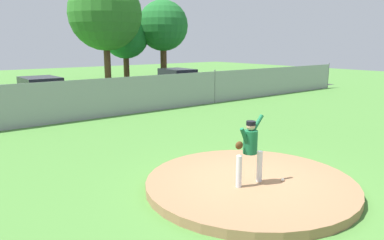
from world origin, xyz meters
The scene contains 11 objects.
ground_plane centered at (0.00, 6.00, 0.00)m, with size 80.00×80.00×0.00m, color #4C8438.
asphalt_strip centered at (0.00, 14.50, 0.00)m, with size 44.00×7.00×0.01m, color #2B2B2D.
pitchers_mound centered at (0.00, 0.00, 0.10)m, with size 4.94×4.94×0.21m, color #99704C.
pitcher_youth centered at (-0.24, -0.17, 1.12)m, with size 0.78×0.32×1.60m.
baseball centered at (0.53, -0.53, 0.24)m, with size 0.07×0.07×0.07m, color white.
chainlink_fence centered at (0.00, 10.00, 0.91)m, with size 38.67×0.07×1.91m.
parked_car_slate centered at (-0.60, 14.49, 0.78)m, with size 2.01×4.24×1.63m.
parked_car_navy centered at (8.61, 14.89, 0.80)m, with size 2.15×4.71×1.65m.
tree_tall_centre centered at (6.84, 22.12, 5.63)m, with size 5.77×5.77×8.54m.
tree_broad_left centered at (9.80, 24.49, 4.05)m, with size 4.17×4.17×6.16m.
tree_bushy_near centered at (12.75, 22.80, 4.90)m, with size 4.53×4.53×7.21m.
Camera 1 is at (-6.09, -5.55, 3.37)m, focal length 34.03 mm.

